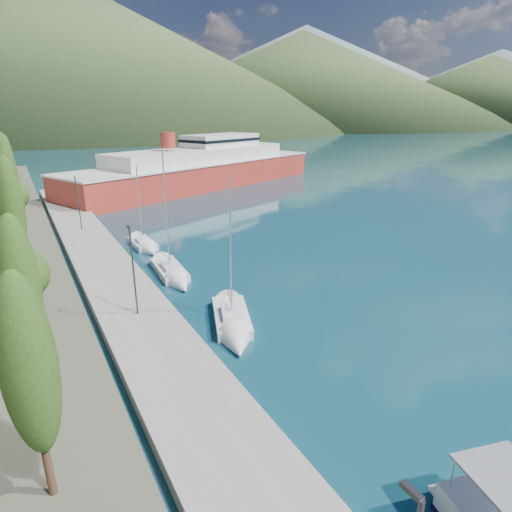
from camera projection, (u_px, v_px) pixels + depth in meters
ground at (72, 162)px, 120.50m from camera, size 1400.00×1400.00×0.00m
quay at (104, 267)px, 38.64m from camera, size 5.00×88.00×0.80m
hills_far at (125, 60)px, 571.14m from camera, size 1480.00×900.00×180.00m
hills_near at (149, 66)px, 358.32m from camera, size 1010.00×520.00×115.00m
tree_row at (12, 202)px, 39.35m from camera, size 3.58×65.19×11.27m
lamp_posts at (131, 265)px, 28.35m from camera, size 0.15×48.09×6.06m
sailboat_near at (234, 331)px, 27.62m from camera, size 4.81×8.00×11.04m
sailboat_mid at (175, 278)px, 36.45m from camera, size 2.68×8.27×11.72m
sailboat_far at (147, 248)px, 44.40m from camera, size 2.22×6.43×9.37m
ferry at (202, 169)px, 80.32m from camera, size 54.83×31.04×10.82m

